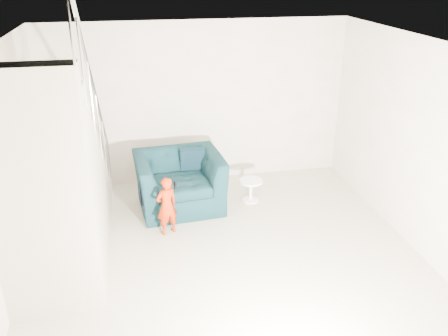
# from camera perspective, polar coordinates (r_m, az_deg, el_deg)

# --- Properties ---
(floor) EXTENTS (5.50, 5.50, 0.00)m
(floor) POSITION_cam_1_polar(r_m,az_deg,el_deg) (6.05, 0.79, -12.07)
(floor) COLOR tan
(floor) RESTS_ON ground
(ceiling) EXTENTS (5.50, 5.50, 0.00)m
(ceiling) POSITION_cam_1_polar(r_m,az_deg,el_deg) (4.97, 0.97, 14.03)
(ceiling) COLOR silver
(ceiling) RESTS_ON back_wall
(back_wall) EXTENTS (5.00, 0.00, 5.00)m
(back_wall) POSITION_cam_1_polar(r_m,az_deg,el_deg) (7.92, -3.24, 7.69)
(back_wall) COLOR #B2A290
(back_wall) RESTS_ON floor
(right_wall) EXTENTS (0.00, 5.50, 5.50)m
(right_wall) POSITION_cam_1_polar(r_m,az_deg,el_deg) (6.34, 23.60, 1.47)
(right_wall) COLOR #B2A290
(right_wall) RESTS_ON floor
(armchair) EXTENTS (1.38, 1.23, 0.84)m
(armchair) POSITION_cam_1_polar(r_m,az_deg,el_deg) (7.31, -5.39, -1.61)
(armchair) COLOR black
(armchair) RESTS_ON floor
(toddler) EXTENTS (0.37, 0.31, 0.85)m
(toddler) POSITION_cam_1_polar(r_m,az_deg,el_deg) (6.60, -6.91, -4.55)
(toddler) COLOR #A02E05
(toddler) RESTS_ON floor
(side_table) EXTENTS (0.37, 0.37, 0.37)m
(side_table) POSITION_cam_1_polar(r_m,az_deg,el_deg) (7.51, 3.23, -2.28)
(side_table) COLOR white
(side_table) RESTS_ON floor
(staircase) EXTENTS (1.02, 3.03, 3.62)m
(staircase) POSITION_cam_1_polar(r_m,az_deg,el_deg) (6.02, -19.28, -3.18)
(staircase) COLOR #ADA089
(staircase) RESTS_ON floor
(cushion) EXTENTS (0.38, 0.18, 0.38)m
(cushion) POSITION_cam_1_polar(r_m,az_deg,el_deg) (7.49, -3.84, 1.11)
(cushion) COLOR black
(cushion) RESTS_ON armchair
(throw) EXTENTS (0.05, 0.50, 0.56)m
(throw) POSITION_cam_1_polar(r_m,az_deg,el_deg) (7.13, -9.97, -1.60)
(throw) COLOR black
(throw) RESTS_ON armchair
(phone) EXTENTS (0.04, 0.05, 0.10)m
(phone) POSITION_cam_1_polar(r_m,az_deg,el_deg) (6.47, -5.89, -2.01)
(phone) COLOR black
(phone) RESTS_ON toddler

